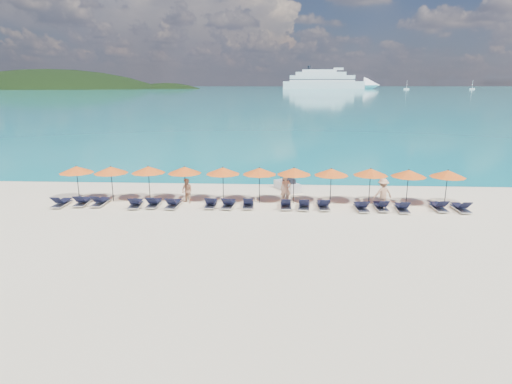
{
  "coord_description": "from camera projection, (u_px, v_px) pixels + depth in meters",
  "views": [
    {
      "loc": [
        1.25,
        -20.71,
        7.25
      ],
      "look_at": [
        0.0,
        3.0,
        1.2
      ],
      "focal_mm": 30.0,
      "sensor_mm": 36.0,
      "label": 1
    }
  ],
  "objects": [
    {
      "name": "ground",
      "position": [
        253.0,
        229.0,
        21.89
      ],
      "size": [
        1400.0,
        1400.0,
        0.0
      ],
      "primitive_type": "plane",
      "color": "beige"
    },
    {
      "name": "sea",
      "position": [
        278.0,
        88.0,
        660.54
      ],
      "size": [
        1600.0,
        1300.0,
        0.01
      ],
      "primitive_type": "cube",
      "color": "#1FA9B2",
      "rests_on": "ground"
    },
    {
      "name": "headland_main",
      "position": [
        53.0,
        118.0,
        569.13
      ],
      "size": [
        374.0,
        242.0,
        126.5
      ],
      "color": "black",
      "rests_on": "ground"
    },
    {
      "name": "headland_small",
      "position": [
        167.0,
        115.0,
        580.09
      ],
      "size": [
        162.0,
        126.0,
        85.5
      ],
      "color": "black",
      "rests_on": "ground"
    },
    {
      "name": "cruise_ship",
      "position": [
        332.0,
        82.0,
        564.24
      ],
      "size": [
        127.44,
        24.4,
        35.31
      ],
      "rotation": [
        0.0,
        0.0,
        -0.03
      ],
      "color": "white",
      "rests_on": "ground"
    },
    {
      "name": "sailboat_near",
      "position": [
        406.0,
        89.0,
        492.93
      ],
      "size": [
        5.98,
        1.99,
        10.96
      ],
      "color": "white",
      "rests_on": "ground"
    },
    {
      "name": "sailboat_far",
      "position": [
        472.0,
        89.0,
        493.56
      ],
      "size": [
        5.89,
        1.96,
        10.8
      ],
      "color": "white",
      "rests_on": "ground"
    },
    {
      "name": "jetski",
      "position": [
        288.0,
        185.0,
        29.79
      ],
      "size": [
        1.96,
        2.49,
        0.84
      ],
      "rotation": [
        0.0,
        0.0,
        0.53
      ],
      "color": "silver",
      "rests_on": "ground"
    },
    {
      "name": "beachgoer_a",
      "position": [
        286.0,
        190.0,
        26.28
      ],
      "size": [
        0.71,
        0.52,
        1.81
      ],
      "primitive_type": "imported",
      "rotation": [
        0.0,
        0.0,
        0.14
      ],
      "color": "tan",
      "rests_on": "ground"
    },
    {
      "name": "beachgoer_b",
      "position": [
        187.0,
        191.0,
        26.49
      ],
      "size": [
        0.87,
        0.77,
        1.54
      ],
      "primitive_type": "imported",
      "rotation": [
        0.0,
        0.0,
        -0.56
      ],
      "color": "tan",
      "rests_on": "ground"
    },
    {
      "name": "beachgoer_c",
      "position": [
        383.0,
        194.0,
        25.33
      ],
      "size": [
        1.27,
        0.81,
        1.81
      ],
      "primitive_type": "imported",
      "rotation": [
        0.0,
        0.0,
        3.38
      ],
      "color": "tan",
      "rests_on": "ground"
    },
    {
      "name": "umbrella_0",
      "position": [
        76.0,
        170.0,
        26.69
      ],
      "size": [
        2.1,
        2.1,
        2.28
      ],
      "color": "black",
      "rests_on": "ground"
    },
    {
      "name": "umbrella_1",
      "position": [
        111.0,
        170.0,
        26.58
      ],
      "size": [
        2.1,
        2.1,
        2.28
      ],
      "color": "black",
      "rests_on": "ground"
    },
    {
      "name": "umbrella_2",
      "position": [
        148.0,
        170.0,
        26.67
      ],
      "size": [
        2.1,
        2.1,
        2.28
      ],
      "color": "black",
      "rests_on": "ground"
    },
    {
      "name": "umbrella_3",
      "position": [
        185.0,
        170.0,
        26.55
      ],
      "size": [
        2.1,
        2.1,
        2.28
      ],
      "color": "black",
      "rests_on": "ground"
    },
    {
      "name": "umbrella_4",
      "position": [
        223.0,
        171.0,
        26.33
      ],
      "size": [
        2.1,
        2.1,
        2.28
      ],
      "color": "black",
      "rests_on": "ground"
    },
    {
      "name": "umbrella_5",
      "position": [
        259.0,
        171.0,
        26.23
      ],
      "size": [
        2.1,
        2.1,
        2.28
      ],
      "color": "black",
      "rests_on": "ground"
    },
    {
      "name": "umbrella_6",
      "position": [
        294.0,
        171.0,
        26.2
      ],
      "size": [
        2.1,
        2.1,
        2.28
      ],
      "color": "black",
      "rests_on": "ground"
    },
    {
      "name": "umbrella_7",
      "position": [
        331.0,
        172.0,
        25.97
      ],
      "size": [
        2.1,
        2.1,
        2.28
      ],
      "color": "black",
      "rests_on": "ground"
    },
    {
      "name": "umbrella_8",
      "position": [
        371.0,
        172.0,
        25.96
      ],
      "size": [
        2.1,
        2.1,
        2.28
      ],
      "color": "black",
      "rests_on": "ground"
    },
    {
      "name": "umbrella_9",
      "position": [
        409.0,
        173.0,
        25.6
      ],
      "size": [
        2.1,
        2.1,
        2.28
      ],
      "color": "black",
      "rests_on": "ground"
    },
    {
      "name": "umbrella_10",
      "position": [
        448.0,
        174.0,
        25.49
      ],
      "size": [
        2.1,
        2.1,
        2.28
      ],
      "color": "black",
      "rests_on": "ground"
    },
    {
      "name": "lounger_0",
      "position": [
        62.0,
        202.0,
        25.9
      ],
      "size": [
        0.62,
        1.7,
        0.66
      ],
      "rotation": [
        0.0,
        0.0,
        -0.0
      ],
      "color": "silver",
      "rests_on": "ground"
    },
    {
      "name": "lounger_1",
      "position": [
        83.0,
        201.0,
        26.13
      ],
      "size": [
        0.72,
        1.74,
        0.66
      ],
      "rotation": [
        0.0,
        0.0,
        0.06
      ],
      "color": "silver",
      "rests_on": "ground"
    },
    {
      "name": "lounger_2",
      "position": [
        100.0,
        202.0,
        26.11
      ],
      "size": [
        0.66,
        1.71,
        0.66
      ],
      "rotation": [
        0.0,
        0.0,
        -0.02
      ],
      "color": "silver",
      "rests_on": "ground"
    },
    {
      "name": "lounger_3",
      "position": [
        136.0,
        203.0,
        25.69
      ],
      "size": [
        0.78,
        1.75,
        0.66
      ],
      "rotation": [
        0.0,
        0.0,
        0.1
      ],
      "color": "silver",
      "rests_on": "ground"
    },
    {
      "name": "lounger_4",
      "position": [
        154.0,
        203.0,
        25.82
      ],
      "size": [
        0.64,
        1.71,
        0.66
      ],
      "rotation": [
        0.0,
        0.0,
        0.01
      ],
      "color": "silver",
      "rests_on": "ground"
    },
    {
      "name": "lounger_5",
      "position": [
        173.0,
        204.0,
        25.64
      ],
      "size": [
        0.72,
        1.73,
        0.66
      ],
      "rotation": [
        0.0,
        0.0,
        -0.06
      ],
      "color": "silver",
      "rests_on": "ground"
    },
    {
      "name": "lounger_6",
      "position": [
        211.0,
        203.0,
        25.74
      ],
      "size": [
        0.66,
        1.71,
        0.66
      ],
      "rotation": [
        0.0,
        0.0,
        0.02
      ],
      "color": "silver",
      "rests_on": "ground"
    },
    {
      "name": "lounger_7",
      "position": [
        229.0,
        204.0,
        25.64
      ],
      "size": [
        0.77,
        1.75,
        0.66
      ],
      "rotation": [
        0.0,
        0.0,
        -0.09
      ],
      "color": "silver",
      "rests_on": "ground"
    },
    {
      "name": "lounger_8",
      "position": [
        248.0,
        204.0,
        25.67
      ],
      "size": [
        0.69,
        1.73,
        0.66
      ],
      "rotation": [
        0.0,
        0.0,
        0.04
      ],
      "color": "silver",
      "rests_on": "ground"
    },
    {
      "name": "lounger_9",
      "position": [
        286.0,
        204.0,
        25.52
      ],
      "size": [
        0.62,
        1.7,
        0.66
      ],
      "rotation": [
        0.0,
        0.0,
        0.0
      ],
      "color": "silver",
      "rests_on": "ground"
    },
    {
      "name": "lounger_10",
      "position": [
        304.0,
        205.0,
        25.4
      ],
      "size": [
        0.79,
        1.76,
        0.66
      ],
      "rotation": [
        0.0,
        0.0,
        -0.1
      ],
      "color": "silver",
      "rests_on": "ground"
    },
    {
      "name": "lounger_11",
      "position": [
        323.0,
        205.0,
        25.36
      ],
      "size": [
        0.69,
        1.72,
        0.66
      ],
      "rotation": [
        0.0,
        0.0,
        0.04
      ],
      "color": "silver",
      "rests_on": "ground"
    },
    {
      "name": "lounger_12",
      "position": [
        361.0,
        207.0,
        25.03
      ],
      "size": [
        0.73,
        1.74,
        0.66
      ],
      "rotation": [
        0.0,
        0.0,
        0.06
      ],
      "color": "silver",
      "rests_on": "ground"
    },
    {
      "name": "lounger_13",
      "position": [
        381.0,
        206.0,
        25.13
      ],
      "size": [
        0.67,
        1.72,
        0.66
      ],
      "rotation": [
        0.0,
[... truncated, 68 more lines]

